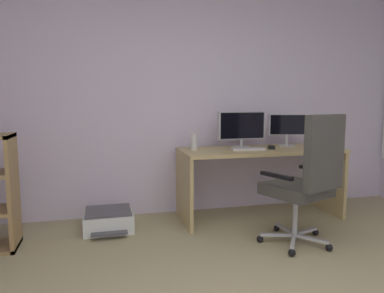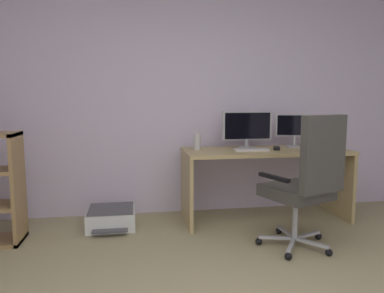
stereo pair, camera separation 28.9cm
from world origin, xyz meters
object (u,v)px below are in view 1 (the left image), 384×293
(desk, at_px, (260,166))
(computer_mouse, at_px, (271,147))
(desktop_speaker, at_px, (194,142))
(printer, at_px, (108,220))
(monitor_main, at_px, (242,127))
(monitor_secondary, at_px, (287,127))
(keyboard, at_px, (248,149))
(office_chair, at_px, (307,178))

(desk, distance_m, computer_mouse, 0.23)
(desktop_speaker, xyz_separation_m, printer, (-0.87, -0.08, -0.73))
(monitor_main, relative_size, monitor_secondary, 1.31)
(keyboard, relative_size, printer, 0.68)
(monitor_main, xyz_separation_m, printer, (-1.41, -0.13, -0.87))
(monitor_main, relative_size, desktop_speaker, 3.13)
(monitor_secondary, relative_size, desktop_speaker, 2.39)
(monitor_secondary, xyz_separation_m, keyboard, (-0.55, -0.19, -0.20))
(desktop_speaker, height_order, printer, desktop_speaker)
(monitor_main, bearing_deg, office_chair, -78.38)
(printer, bearing_deg, office_chair, -27.49)
(monitor_secondary, distance_m, computer_mouse, 0.38)
(desk, distance_m, office_chair, 0.84)
(monitor_main, distance_m, computer_mouse, 0.38)
(computer_mouse, bearing_deg, keyboard, -160.63)
(desk, distance_m, keyboard, 0.27)
(monitor_secondary, relative_size, printer, 0.82)
(monitor_main, distance_m, keyboard, 0.29)
(monitor_secondary, bearing_deg, monitor_main, -179.98)
(computer_mouse, bearing_deg, office_chair, -77.47)
(desk, bearing_deg, printer, 179.90)
(keyboard, xyz_separation_m, office_chair, (0.21, -0.77, -0.15))
(computer_mouse, relative_size, printer, 0.20)
(monitor_secondary, bearing_deg, desktop_speaker, -177.46)
(monitor_main, distance_m, desktop_speaker, 0.56)
(monitor_main, distance_m, monitor_secondary, 0.54)
(desk, xyz_separation_m, computer_mouse, (0.10, -0.05, 0.20))
(monitor_secondary, height_order, keyboard, monitor_secondary)
(monitor_main, bearing_deg, computer_mouse, -34.69)
(desk, bearing_deg, keyboard, -160.23)
(keyboard, relative_size, desktop_speaker, 2.00)
(desk, height_order, desktop_speaker, desktop_speaker)
(monitor_main, height_order, office_chair, office_chair)
(desktop_speaker, distance_m, office_chair, 1.20)
(monitor_main, bearing_deg, desk, -38.61)
(office_chair, height_order, printer, office_chair)
(monitor_secondary, relative_size, computer_mouse, 4.06)
(monitor_main, relative_size, keyboard, 1.57)
(monitor_secondary, bearing_deg, printer, -176.29)
(monitor_main, height_order, keyboard, monitor_main)
(desktop_speaker, relative_size, office_chair, 0.15)
(keyboard, distance_m, office_chair, 0.81)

